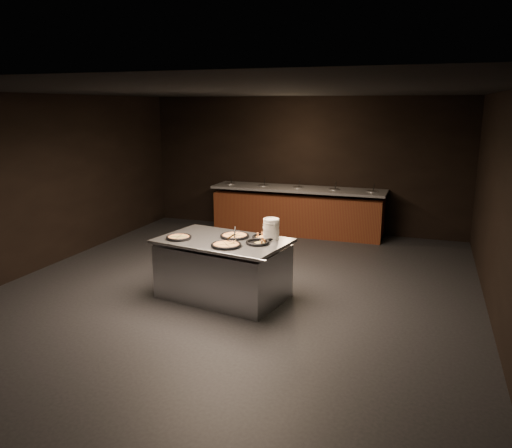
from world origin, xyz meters
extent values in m
cube|color=black|center=(0.00, 0.00, -0.01)|extent=(7.00, 8.00, 0.01)
cube|color=black|center=(0.00, 0.00, 2.90)|extent=(7.00, 8.00, 0.01)
cube|color=black|center=(0.00, 4.00, 1.45)|extent=(7.00, 0.01, 2.90)
cube|color=black|center=(0.00, -4.00, 1.45)|extent=(7.00, 0.01, 2.90)
cube|color=black|center=(-3.50, 0.00, 1.45)|extent=(0.01, 8.00, 2.90)
cube|color=black|center=(3.50, 0.00, 1.45)|extent=(0.01, 8.00, 2.90)
cube|color=#522B13|center=(0.00, 3.58, 0.43)|extent=(3.60, 0.75, 0.85)
cube|color=slate|center=(0.00, 3.58, 0.97)|extent=(3.70, 0.83, 0.05)
cube|color=black|center=(0.00, 3.58, 0.04)|extent=(3.60, 0.69, 0.08)
cylinder|color=silver|center=(-1.55, 3.58, 0.98)|extent=(0.22, 0.22, 0.08)
cylinder|color=#446B2B|center=(-1.55, 3.58, 1.00)|extent=(0.19, 0.19, 0.02)
cylinder|color=black|center=(-1.52, 3.56, 1.09)|extent=(0.04, 0.10, 0.19)
cylinder|color=silver|center=(-0.78, 3.58, 0.98)|extent=(0.22, 0.22, 0.08)
cylinder|color=#446B2B|center=(-0.78, 3.58, 1.00)|extent=(0.19, 0.19, 0.02)
cylinder|color=black|center=(-0.74, 3.56, 1.09)|extent=(0.04, 0.10, 0.19)
cylinder|color=silver|center=(0.00, 3.58, 0.98)|extent=(0.22, 0.22, 0.08)
cylinder|color=#446B2B|center=(0.00, 3.58, 1.00)|extent=(0.19, 0.19, 0.02)
cylinder|color=black|center=(0.03, 3.56, 1.09)|extent=(0.04, 0.10, 0.19)
cylinder|color=silver|center=(0.78, 3.58, 0.98)|extent=(0.22, 0.22, 0.08)
cylinder|color=#446B2B|center=(0.78, 3.58, 1.00)|extent=(0.19, 0.19, 0.02)
cylinder|color=black|center=(0.81, 3.56, 1.09)|extent=(0.04, 0.10, 0.19)
cylinder|color=silver|center=(1.55, 3.58, 0.98)|extent=(0.22, 0.22, 0.08)
cylinder|color=#446B2B|center=(1.55, 3.58, 1.00)|extent=(0.19, 0.19, 0.02)
cylinder|color=black|center=(1.58, 3.56, 1.09)|extent=(0.04, 0.10, 0.19)
cube|color=silver|center=(-0.08, -0.36, 0.39)|extent=(1.88, 1.34, 0.77)
cube|color=silver|center=(-0.08, -0.36, 0.84)|extent=(1.97, 1.43, 0.04)
cylinder|color=silver|center=(-0.08, -0.92, 0.84)|extent=(1.78, 0.36, 0.04)
cylinder|color=silver|center=(0.56, -0.10, 1.00)|extent=(0.23, 0.23, 0.29)
cylinder|color=black|center=(-0.69, -0.52, 0.87)|extent=(0.34, 0.34, 0.01)
torus|color=black|center=(-0.69, -0.52, 0.88)|extent=(0.36, 0.36, 0.04)
torus|color=#9B4F28|center=(-0.69, -0.52, 0.88)|extent=(0.30, 0.30, 0.03)
cylinder|color=#BF844C|center=(-0.69, -0.52, 0.88)|extent=(0.26, 0.26, 0.02)
cube|color=black|center=(-0.69, -0.52, 0.89)|extent=(0.04, 0.26, 0.00)
cube|color=black|center=(-0.69, -0.52, 0.89)|extent=(0.26, 0.04, 0.00)
cylinder|color=black|center=(0.03, -0.18, 0.87)|extent=(0.40, 0.40, 0.01)
torus|color=black|center=(0.03, -0.18, 0.88)|extent=(0.42, 0.42, 0.04)
torus|color=#9B4F28|center=(0.03, -0.18, 0.88)|extent=(0.36, 0.36, 0.03)
cylinder|color=#EDB256|center=(0.03, -0.18, 0.88)|extent=(0.32, 0.32, 0.02)
cube|color=black|center=(0.03, -0.18, 0.89)|extent=(0.03, 0.32, 0.00)
cube|color=black|center=(0.03, -0.18, 0.89)|extent=(0.32, 0.03, 0.00)
cylinder|color=black|center=(0.46, -0.10, 0.87)|extent=(0.33, 0.33, 0.01)
torus|color=black|center=(0.46, -0.10, 0.88)|extent=(0.36, 0.36, 0.04)
cylinder|color=black|center=(0.11, -0.67, 0.87)|extent=(0.39, 0.39, 0.01)
torus|color=black|center=(0.11, -0.67, 0.88)|extent=(0.42, 0.42, 0.04)
torus|color=#9B4F28|center=(0.11, -0.67, 0.88)|extent=(0.35, 0.35, 0.03)
cylinder|color=#EDB256|center=(0.11, -0.67, 0.88)|extent=(0.31, 0.31, 0.02)
cube|color=black|center=(0.11, -0.67, 0.89)|extent=(0.24, 0.21, 0.00)
cube|color=black|center=(0.11, -0.67, 0.89)|extent=(0.21, 0.24, 0.00)
cylinder|color=black|center=(0.46, -0.40, 0.87)|extent=(0.31, 0.31, 0.01)
torus|color=black|center=(0.46, -0.40, 0.88)|extent=(0.33, 0.33, 0.04)
cube|color=silver|center=(-0.01, -0.11, 0.88)|extent=(0.12, 0.13, 0.00)
cylinder|color=black|center=(0.06, -0.24, 0.95)|extent=(0.08, 0.18, 0.13)
cylinder|color=silver|center=(0.03, -0.18, 0.91)|extent=(0.05, 0.09, 0.08)
cube|color=silver|center=(0.25, -0.61, 0.88)|extent=(0.13, 0.13, 0.00)
cylinder|color=black|center=(0.11, -0.54, 0.96)|extent=(0.18, 0.12, 0.13)
cylinder|color=silver|center=(0.18, -0.57, 0.91)|extent=(0.09, 0.06, 0.08)
camera|label=1|loc=(2.61, -6.63, 2.71)|focal=35.00mm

